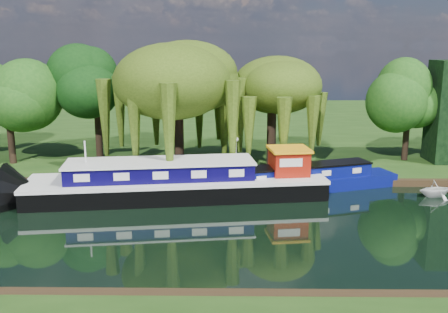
{
  "coord_description": "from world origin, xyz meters",
  "views": [
    {
      "loc": [
        0.1,
        -25.42,
        9.51
      ],
      "look_at": [
        -0.3,
        4.8,
        2.8
      ],
      "focal_mm": 40.0,
      "sensor_mm": 36.0,
      "label": 1
    }
  ],
  "objects_px": {
    "narrowboat": "(304,181)",
    "red_dinghy": "(26,189)",
    "dutch_barge": "(180,182)",
    "white_cruiser": "(435,197)"
  },
  "relations": [
    {
      "from": "dutch_barge",
      "to": "narrowboat",
      "type": "distance_m",
      "value": 8.38
    },
    {
      "from": "narrowboat",
      "to": "red_dinghy",
      "type": "bearing_deg",
      "value": 160.93
    },
    {
      "from": "narrowboat",
      "to": "white_cruiser",
      "type": "relative_size",
      "value": 5.78
    },
    {
      "from": "red_dinghy",
      "to": "white_cruiser",
      "type": "xyz_separation_m",
      "value": [
        27.17,
        -1.42,
        0.0
      ]
    },
    {
      "from": "dutch_barge",
      "to": "red_dinghy",
      "type": "distance_m",
      "value": 10.88
    },
    {
      "from": "dutch_barge",
      "to": "narrowboat",
      "type": "bearing_deg",
      "value": 3.24
    },
    {
      "from": "white_cruiser",
      "to": "narrowboat",
      "type": "bearing_deg",
      "value": 66.6
    },
    {
      "from": "narrowboat",
      "to": "white_cruiser",
      "type": "xyz_separation_m",
      "value": [
        8.25,
        -1.31,
        -0.69
      ]
    },
    {
      "from": "dutch_barge",
      "to": "white_cruiser",
      "type": "relative_size",
      "value": 8.42
    },
    {
      "from": "dutch_barge",
      "to": "narrowboat",
      "type": "height_order",
      "value": "dutch_barge"
    }
  ]
}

